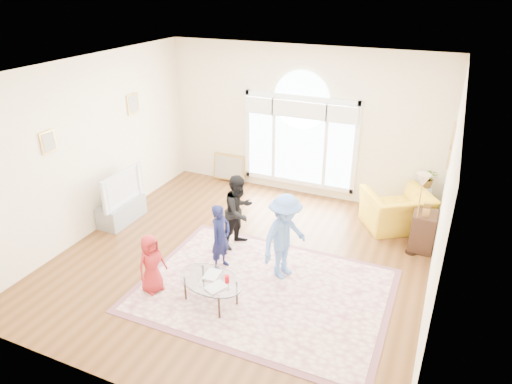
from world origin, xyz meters
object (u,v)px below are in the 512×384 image
at_px(television, 119,186).
at_px(coffee_table, 210,280).
at_px(tv_console, 122,211).
at_px(armchair, 397,210).
at_px(area_rug, 264,290).

xyz_separation_m(television, coffee_table, (2.83, -1.52, -0.35)).
xyz_separation_m(tv_console, coffee_table, (2.83, -1.52, 0.19)).
bearing_deg(armchair, coffee_table, 23.68).
relative_size(area_rug, coffee_table, 3.01).
bearing_deg(television, armchair, 20.64).
height_order(area_rug, armchair, armchair).
bearing_deg(tv_console, area_rug, -15.23).
distance_m(television, armchair, 5.35).
distance_m(area_rug, armchair, 3.24).
xyz_separation_m(area_rug, armchair, (1.56, 2.82, 0.37)).
height_order(coffee_table, armchair, armchair).
bearing_deg(tv_console, armchair, 20.61).
bearing_deg(television, area_rug, -15.26).
bearing_deg(television, coffee_table, -28.21).
bearing_deg(coffee_table, television, 165.99).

